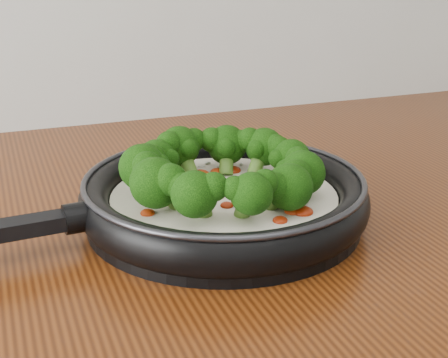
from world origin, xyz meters
name	(u,v)px	position (x,y,z in m)	size (l,w,h in m)	color
skillet	(221,192)	(-0.04, 1.04, 0.93)	(0.50, 0.34, 0.09)	black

